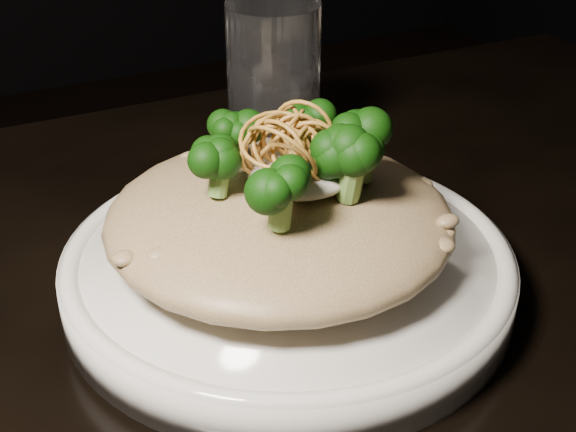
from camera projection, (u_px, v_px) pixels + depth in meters
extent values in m
cube|color=black|center=(293.00, 371.00, 0.48)|extent=(1.10, 0.80, 0.04)
cylinder|color=black|center=(496.00, 333.00, 1.11)|extent=(0.05, 0.05, 0.71)
cylinder|color=silver|center=(288.00, 270.00, 0.51)|extent=(0.28, 0.28, 0.03)
ellipsoid|color=brown|center=(280.00, 218.00, 0.49)|extent=(0.22, 0.22, 0.05)
ellipsoid|color=silver|center=(300.00, 173.00, 0.47)|extent=(0.06, 0.06, 0.02)
cylinder|color=silver|center=(274.00, 85.00, 0.65)|extent=(0.08, 0.08, 0.13)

